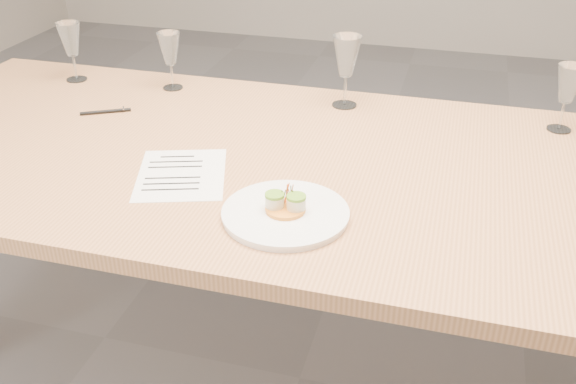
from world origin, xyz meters
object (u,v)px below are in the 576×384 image
(recipe_sheet, at_px, (181,174))
(wine_glass_2, at_px, (347,58))
(wine_glass_0, at_px, (70,40))
(wine_glass_3, at_px, (569,85))
(wine_glass_1, at_px, (170,50))
(dining_table, at_px, (302,183))
(dinner_plate, at_px, (286,212))
(ballpoint_pen, at_px, (106,112))

(recipe_sheet, distance_m, wine_glass_2, 0.62)
(wine_glass_0, bearing_deg, wine_glass_3, 0.04)
(wine_glass_1, xyz_separation_m, wine_glass_3, (1.15, -0.01, 0.00))
(recipe_sheet, bearing_deg, dining_table, 12.38)
(dining_table, distance_m, wine_glass_0, 0.95)
(dinner_plate, xyz_separation_m, wine_glass_0, (-0.89, 0.63, 0.12))
(recipe_sheet, bearing_deg, wine_glass_2, 42.92)
(recipe_sheet, bearing_deg, wine_glass_1, 97.77)
(dining_table, bearing_deg, recipe_sheet, -149.13)
(wine_glass_0, relative_size, wine_glass_3, 1.03)
(dinner_plate, height_order, wine_glass_1, wine_glass_1)
(ballpoint_pen, bearing_deg, recipe_sheet, -67.44)
(ballpoint_pen, distance_m, wine_glass_1, 0.29)
(dining_table, distance_m, wine_glass_3, 0.75)
(dinner_plate, xyz_separation_m, wine_glass_1, (-0.55, 0.65, 0.11))
(dining_table, height_order, recipe_sheet, recipe_sheet)
(dining_table, bearing_deg, wine_glass_3, 29.85)
(wine_glass_3, bearing_deg, dinner_plate, -133.28)
(ballpoint_pen, relative_size, wine_glass_0, 0.69)
(wine_glass_2, bearing_deg, dining_table, -94.70)
(dining_table, xyz_separation_m, ballpoint_pen, (-0.62, 0.13, 0.07))
(wine_glass_1, bearing_deg, dining_table, -35.77)
(wine_glass_0, distance_m, wine_glass_1, 0.33)
(wine_glass_3, bearing_deg, wine_glass_0, -179.96)
(wine_glass_2, xyz_separation_m, wine_glass_3, (0.60, -0.02, -0.02))
(recipe_sheet, height_order, wine_glass_0, wine_glass_0)
(wine_glass_1, bearing_deg, ballpoint_pen, -112.95)
(dining_table, relative_size, wine_glass_0, 12.81)
(dinner_plate, bearing_deg, wine_glass_1, 130.53)
(dinner_plate, relative_size, wine_glass_0, 1.44)
(ballpoint_pen, distance_m, wine_glass_2, 0.71)
(wine_glass_2, bearing_deg, dinner_plate, -89.82)
(dining_table, height_order, wine_glass_2, wine_glass_2)
(recipe_sheet, relative_size, wine_glass_0, 1.66)
(dining_table, xyz_separation_m, wine_glass_0, (-0.85, 0.36, 0.20))
(wine_glass_1, bearing_deg, wine_glass_3, -0.66)
(dining_table, distance_m, wine_glass_1, 0.67)
(wine_glass_1, bearing_deg, wine_glass_0, -177.57)
(dining_table, height_order, dinner_plate, dinner_plate)
(dinner_plate, relative_size, recipe_sheet, 0.87)
(dinner_plate, bearing_deg, recipe_sheet, 158.06)
(dining_table, xyz_separation_m, dinner_plate, (0.03, -0.27, 0.08))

